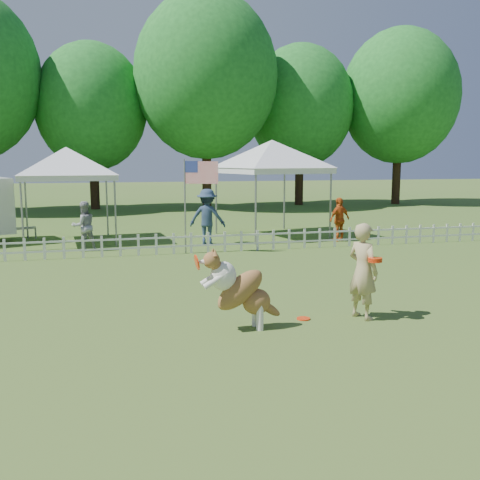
{
  "coord_description": "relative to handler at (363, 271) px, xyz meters",
  "views": [
    {
      "loc": [
        -2.76,
        -8.09,
        2.65
      ],
      "look_at": [
        -0.1,
        2.0,
        1.1
      ],
      "focal_mm": 40.0,
      "sensor_mm": 36.0,
      "label": 1
    }
  ],
  "objects": [
    {
      "name": "spectator_b",
      "position": [
        -0.95,
        8.57,
        0.07
      ],
      "size": [
        1.31,
        1.05,
        1.77
      ],
      "primitive_type": "imported",
      "rotation": [
        0.0,
        0.0,
        2.75
      ],
      "color": "#263751",
      "rests_on": "ground"
    },
    {
      "name": "tree_center_left",
      "position": [
        -4.48,
        22.61,
        4.09
      ],
      "size": [
        6.0,
        6.0,
        9.8
      ],
      "primitive_type": null,
      "color": "#1C6220",
      "rests_on": "ground"
    },
    {
      "name": "ground",
      "position": [
        -1.48,
        0.11,
        -0.81
      ],
      "size": [
        120.0,
        120.0,
        0.0
      ],
      "primitive_type": "plane",
      "color": "#2F5B1C",
      "rests_on": "ground"
    },
    {
      "name": "dog",
      "position": [
        -2.14,
        -0.08,
        -0.17
      ],
      "size": [
        1.26,
        0.45,
        1.29
      ],
      "primitive_type": null,
      "rotation": [
        0.0,
        0.0,
        0.03
      ],
      "color": "brown",
      "rests_on": "ground"
    },
    {
      "name": "handler",
      "position": [
        0.0,
        0.0,
        0.0
      ],
      "size": [
        0.57,
        0.69,
        1.63
      ],
      "primitive_type": "imported",
      "rotation": [
        0.0,
        0.0,
        1.93
      ],
      "color": "tan",
      "rests_on": "ground"
    },
    {
      "name": "tree_far_right",
      "position": [
        13.52,
        21.61,
        4.89
      ],
      "size": [
        7.0,
        7.0,
        11.4
      ],
      "primitive_type": null,
      "color": "#1C6220",
      "rests_on": "ground"
    },
    {
      "name": "spectator_a",
      "position": [
        -4.72,
        8.38,
        -0.08
      ],
      "size": [
        0.86,
        0.76,
        1.47
      ],
      "primitive_type": "imported",
      "rotation": [
        0.0,
        0.0,
        3.48
      ],
      "color": "#95969A",
      "rests_on": "ground"
    },
    {
      "name": "canopy_tent_left",
      "position": [
        -5.23,
        10.23,
        0.7
      ],
      "size": [
        3.15,
        3.15,
        3.03
      ],
      "primitive_type": null,
      "rotation": [
        0.0,
        0.0,
        0.08
      ],
      "color": "silver",
      "rests_on": "ground"
    },
    {
      "name": "frisbee_on_turf",
      "position": [
        -0.98,
        0.18,
        -0.8
      ],
      "size": [
        0.3,
        0.3,
        0.02
      ],
      "primitive_type": "cylinder",
      "rotation": [
        0.0,
        0.0,
        -0.38
      ],
      "color": "red",
      "rests_on": "ground"
    },
    {
      "name": "tree_right",
      "position": [
        7.52,
        22.61,
        4.39
      ],
      "size": [
        6.2,
        6.2,
        10.4
      ],
      "primitive_type": null,
      "color": "#1C6220",
      "rests_on": "ground"
    },
    {
      "name": "spectator_c",
      "position": [
        3.43,
        8.2,
        -0.09
      ],
      "size": [
        0.92,
        0.63,
        1.45
      ],
      "primitive_type": "imported",
      "rotation": [
        0.0,
        0.0,
        3.5
      ],
      "color": "#BF4E16",
      "rests_on": "ground"
    },
    {
      "name": "tree_center_right",
      "position": [
        1.52,
        21.11,
        5.49
      ],
      "size": [
        7.6,
        7.6,
        12.6
      ],
      "primitive_type": null,
      "color": "#1C6220",
      "rests_on": "ground"
    },
    {
      "name": "flag_pole",
      "position": [
        -1.88,
        7.14,
        0.53
      ],
      "size": [
        0.99,
        0.53,
        2.7
      ],
      "primitive_type": null,
      "rotation": [
        0.0,
        0.0,
        -0.43
      ],
      "color": "gray",
      "rests_on": "ground"
    },
    {
      "name": "picket_fence",
      "position": [
        -1.48,
        7.11,
        -0.51
      ],
      "size": [
        22.0,
        0.08,
        0.6
      ],
      "primitive_type": null,
      "color": "white",
      "rests_on": "ground"
    },
    {
      "name": "canopy_tent_right",
      "position": [
        1.63,
        9.94,
        0.83
      ],
      "size": [
        3.82,
        3.82,
        3.29
      ],
      "primitive_type": null,
      "rotation": [
        0.0,
        0.0,
        0.23
      ],
      "color": "silver",
      "rests_on": "ground"
    }
  ]
}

